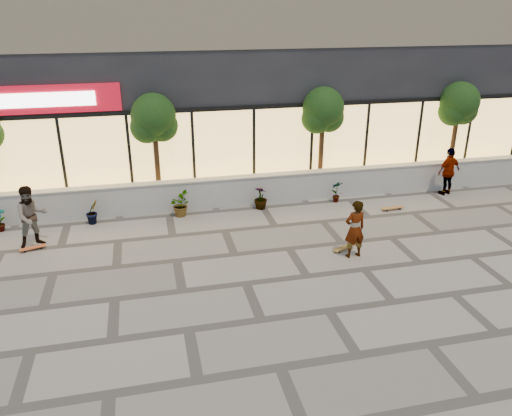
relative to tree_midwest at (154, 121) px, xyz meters
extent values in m
plane|color=#9E9789|center=(3.50, -7.70, -2.99)|extent=(80.00, 80.00, 0.00)
cube|color=silver|center=(3.50, -0.70, -2.49)|extent=(22.00, 0.35, 1.00)
cube|color=#B2AFA8|center=(3.50, -0.70, -1.97)|extent=(22.00, 0.42, 0.04)
cube|color=black|center=(3.50, 4.80, 1.26)|extent=(24.00, 9.00, 8.50)
cube|color=#FFC966|center=(3.50, 0.28, -1.29)|extent=(23.04, 0.05, 3.00)
cube|color=black|center=(3.50, 0.25, 0.26)|extent=(23.04, 0.08, 0.15)
cube|color=#AB0C1B|center=(-3.50, 0.23, 0.81)|extent=(5.00, 0.10, 0.90)
cube|color=white|center=(-3.50, 0.16, 0.81)|extent=(3.40, 0.06, 0.45)
cube|color=brown|center=(3.50, 0.28, 3.01)|extent=(21.60, 0.05, 1.60)
imported|color=black|center=(-2.20, -1.25, -2.58)|extent=(0.57, 0.57, 0.81)
imported|color=black|center=(0.60, -1.25, -2.58)|extent=(0.68, 0.77, 0.81)
imported|color=black|center=(3.40, -1.25, -2.58)|extent=(0.64, 0.64, 0.81)
imported|color=black|center=(6.20, -1.25, -2.58)|extent=(0.46, 0.35, 0.81)
cylinder|color=#422D17|center=(0.00, 0.00, -1.37)|extent=(0.18, 0.18, 3.24)
sphere|color=black|center=(0.00, 0.00, 0.18)|extent=(1.50, 1.50, 1.50)
sphere|color=black|center=(-0.25, -0.05, -0.18)|extent=(1.10, 1.10, 1.10)
sphere|color=black|center=(0.25, 0.05, -0.18)|extent=(1.10, 1.10, 1.10)
cylinder|color=#422D17|center=(6.00, 0.00, -1.37)|extent=(0.18, 0.18, 3.24)
sphere|color=black|center=(6.00, 0.00, 0.18)|extent=(1.50, 1.50, 1.50)
sphere|color=black|center=(5.75, -0.05, -0.18)|extent=(1.10, 1.10, 1.10)
sphere|color=black|center=(6.25, 0.05, -0.18)|extent=(1.10, 1.10, 1.10)
cylinder|color=#422D17|center=(11.50, 0.00, -1.37)|extent=(0.18, 0.18, 3.24)
sphere|color=black|center=(11.50, 0.00, 0.18)|extent=(1.50, 1.50, 1.50)
sphere|color=black|center=(11.25, -0.05, -0.18)|extent=(1.10, 1.10, 1.10)
sphere|color=black|center=(11.75, 0.05, -0.18)|extent=(1.10, 1.10, 1.10)
imported|color=white|center=(5.12, -5.29, -2.14)|extent=(0.66, 0.47, 1.70)
imported|color=tan|center=(-3.74, -2.53, -2.06)|extent=(1.10, 1.00, 1.85)
imported|color=silver|center=(10.50, -1.43, -2.09)|extent=(1.12, 0.70, 1.78)
cube|color=olive|center=(5.01, -4.87, -2.91)|extent=(0.75, 0.47, 0.02)
cylinder|color=black|center=(5.19, -4.72, -2.96)|extent=(0.06, 0.05, 0.05)
cylinder|color=black|center=(5.24, -4.84, -2.96)|extent=(0.06, 0.05, 0.05)
cylinder|color=black|center=(4.77, -4.90, -2.96)|extent=(0.06, 0.05, 0.05)
cylinder|color=black|center=(4.83, -5.02, -2.96)|extent=(0.06, 0.05, 0.05)
cube|color=#C75025|center=(-3.80, -2.85, -2.91)|extent=(0.74, 0.40, 0.02)
cylinder|color=black|center=(-3.61, -2.72, -2.96)|extent=(0.06, 0.04, 0.05)
cylinder|color=black|center=(-3.57, -2.84, -2.96)|extent=(0.06, 0.04, 0.05)
cylinder|color=black|center=(-4.03, -2.85, -2.96)|extent=(0.06, 0.04, 0.05)
cylinder|color=black|center=(-3.99, -2.98, -2.96)|extent=(0.06, 0.04, 0.05)
cube|color=#9F6934|center=(7.83, -2.41, -2.90)|extent=(0.83, 0.27, 0.02)
cylinder|color=black|center=(8.07, -2.31, -2.96)|extent=(0.06, 0.04, 0.06)
cylinder|color=black|center=(8.08, -2.46, -2.96)|extent=(0.06, 0.04, 0.06)
cylinder|color=black|center=(7.57, -2.35, -2.96)|extent=(0.06, 0.04, 0.06)
cylinder|color=black|center=(7.58, -2.50, -2.96)|extent=(0.06, 0.04, 0.06)
camera|label=1|loc=(-0.37, -16.91, 3.67)|focal=35.00mm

